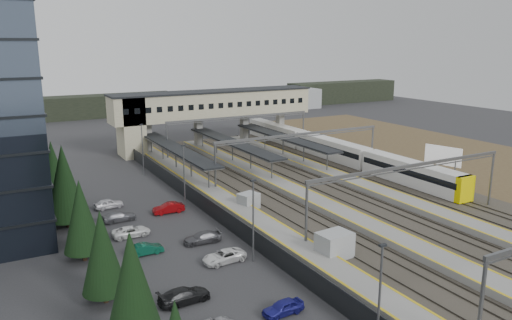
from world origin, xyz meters
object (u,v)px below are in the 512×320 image
relay_cabin_far (248,202)px  footbridge (201,108)px  billboard (443,157)px  train (333,150)px  relay_cabin_near (334,246)px

relay_cabin_far → footbridge: footbridge is taller
relay_cabin_far → billboard: bearing=-1.4°
footbridge → train: (16.30, -20.24, -6.00)m
billboard → train: bearing=114.4°
relay_cabin_far → train: (25.41, 16.35, 0.87)m
train → billboard: size_ratio=10.06×
relay_cabin_near → billboard: (32.72, 15.85, 1.93)m
relay_cabin_near → footbridge: 54.34m
relay_cabin_far → footbridge: size_ratio=0.07×
relay_cabin_near → relay_cabin_far: relay_cabin_near is taller
footbridge → relay_cabin_far: bearing=-104.0°
relay_cabin_far → relay_cabin_near: bearing=-88.3°
footbridge → relay_cabin_near: bearing=-99.2°
footbridge → train: 26.67m
relay_cabin_near → billboard: size_ratio=0.61×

